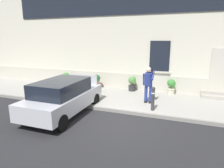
{
  "coord_description": "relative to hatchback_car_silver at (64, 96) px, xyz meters",
  "views": [
    {
      "loc": [
        2.35,
        -6.64,
        3.15
      ],
      "look_at": [
        -0.7,
        1.6,
        1.1
      ],
      "focal_mm": 31.09,
      "sensor_mm": 36.0,
      "label": 1
    }
  ],
  "objects": [
    {
      "name": "person_on_phone",
      "position": [
        3.17,
        2.25,
        0.36
      ],
      "size": [
        0.51,
        0.5,
        1.74
      ],
      "rotation": [
        0.0,
        0.0,
        -0.08
      ],
      "color": "navy",
      "rests_on": "sidewalk"
    },
    {
      "name": "sidewalk",
      "position": [
        2.28,
        2.8,
        -0.71
      ],
      "size": [
        24.0,
        3.6,
        0.15
      ],
      "primitive_type": "cube",
      "color": "#99968E",
      "rests_on": "ground"
    },
    {
      "name": "planter_olive",
      "position": [
        -2.51,
        4.01,
        -0.18
      ],
      "size": [
        0.44,
        0.44,
        0.86
      ],
      "color": "#606B38",
      "rests_on": "sidewalk"
    },
    {
      "name": "bollard_near_person",
      "position": [
        3.53,
        1.35,
        -0.08
      ],
      "size": [
        0.15,
        0.15,
        1.04
      ],
      "color": "#333338",
      "rests_on": "sidewalk"
    },
    {
      "name": "planter_terracotta",
      "position": [
        -0.3,
        4.01,
        -0.18
      ],
      "size": [
        0.44,
        0.44,
        0.86
      ],
      "color": "#B25B38",
      "rests_on": "sidewalk"
    },
    {
      "name": "planter_cream",
      "position": [
        4.11,
        4.18,
        -0.18
      ],
      "size": [
        0.44,
        0.44,
        0.86
      ],
      "color": "beige",
      "rests_on": "sidewalk"
    },
    {
      "name": "bollard_far_left",
      "position": [
        -0.08,
        1.35,
        -0.08
      ],
      "size": [
        0.15,
        0.15,
        1.04
      ],
      "color": "#333338",
      "rests_on": "sidewalk"
    },
    {
      "name": "curb_edge",
      "position": [
        2.28,
        0.94,
        -0.71
      ],
      "size": [
        24.0,
        0.12,
        0.15
      ],
      "primitive_type": "cube",
      "color": "gray",
      "rests_on": "ground"
    },
    {
      "name": "entrance_stoop",
      "position": [
        6.55,
        4.34,
        -0.51
      ],
      "size": [
        1.84,
        0.64,
        0.32
      ],
      "color": "#9E998E",
      "rests_on": "sidewalk"
    },
    {
      "name": "ground_plane",
      "position": [
        2.28,
        0.0,
        -0.79
      ],
      "size": [
        80.0,
        80.0,
        0.0
      ],
      "primitive_type": "plane",
      "color": "#232326"
    },
    {
      "name": "planter_charcoal",
      "position": [
        1.9,
        4.18,
        -0.18
      ],
      "size": [
        0.44,
        0.44,
        0.86
      ],
      "color": "#2D2D30",
      "rests_on": "sidewalk"
    },
    {
      "name": "building_facade",
      "position": [
        2.29,
        5.29,
        2.94
      ],
      "size": [
        24.0,
        1.52,
        7.5
      ],
      "color": "beige",
      "rests_on": "ground"
    },
    {
      "name": "hatchback_car_silver",
      "position": [
        0.0,
        0.0,
        0.0
      ],
      "size": [
        1.81,
        4.07,
        1.5
      ],
      "color": "#B7B7BF",
      "rests_on": "ground"
    }
  ]
}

